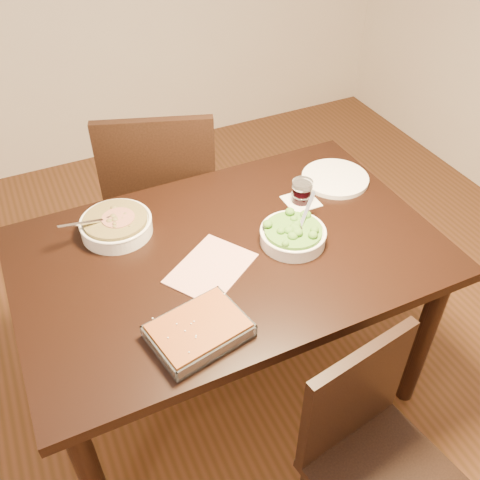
# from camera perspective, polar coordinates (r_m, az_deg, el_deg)

# --- Properties ---
(ground) EXTENTS (4.00, 4.00, 0.00)m
(ground) POSITION_cam_1_polar(r_m,az_deg,el_deg) (2.36, -0.91, -14.65)
(ground) COLOR #482B14
(ground) RESTS_ON ground
(table) EXTENTS (1.40, 0.90, 0.75)m
(table) POSITION_cam_1_polar(r_m,az_deg,el_deg) (1.85, -1.12, -3.16)
(table) COLOR black
(table) RESTS_ON ground
(magazine_a) EXTENTS (0.33, 0.31, 0.01)m
(magazine_a) POSITION_cam_1_polar(r_m,az_deg,el_deg) (1.72, -3.10, -3.04)
(magazine_a) COLOR #AC3831
(magazine_a) RESTS_ON table
(coaster) EXTENTS (0.12, 0.12, 0.00)m
(coaster) POSITION_cam_1_polar(r_m,az_deg,el_deg) (2.00, 6.52, 4.14)
(coaster) COLOR white
(coaster) RESTS_ON table
(stew_bowl) EXTENTS (0.27, 0.25, 0.09)m
(stew_bowl) POSITION_cam_1_polar(r_m,az_deg,el_deg) (1.88, -13.07, 1.61)
(stew_bowl) COLOR white
(stew_bowl) RESTS_ON table
(broccoli_bowl) EXTENTS (0.22, 0.22, 0.09)m
(broccoli_bowl) POSITION_cam_1_polar(r_m,az_deg,el_deg) (1.80, 5.67, 0.59)
(broccoli_bowl) COLOR white
(broccoli_bowl) RESTS_ON table
(baking_dish) EXTENTS (0.30, 0.24, 0.05)m
(baking_dish) POSITION_cam_1_polar(r_m,az_deg,el_deg) (1.52, -4.41, -9.62)
(baking_dish) COLOR silver
(baking_dish) RESTS_ON table
(wine_tumbler) EXTENTS (0.08, 0.08, 0.09)m
(wine_tumbler) POSITION_cam_1_polar(r_m,az_deg,el_deg) (1.98, 6.63, 5.21)
(wine_tumbler) COLOR black
(wine_tumbler) RESTS_ON coaster
(dinner_plate) EXTENTS (0.26, 0.26, 0.02)m
(dinner_plate) POSITION_cam_1_polar(r_m,az_deg,el_deg) (2.13, 10.11, 6.49)
(dinner_plate) COLOR white
(dinner_plate) RESTS_ON table
(chair_near) EXTENTS (0.44, 0.44, 0.81)m
(chair_near) POSITION_cam_1_polar(r_m,az_deg,el_deg) (1.73, 13.81, -20.82)
(chair_near) COLOR black
(chair_near) RESTS_ON ground
(chair_far) EXTENTS (0.59, 0.59, 0.98)m
(chair_far) POSITION_cam_1_polar(r_m,az_deg,el_deg) (2.39, -8.29, 4.79)
(chair_far) COLOR black
(chair_far) RESTS_ON ground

